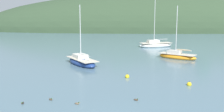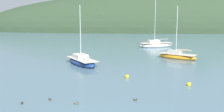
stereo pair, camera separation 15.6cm
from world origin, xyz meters
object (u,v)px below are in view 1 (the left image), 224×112
object	(u,v)px
mooring_buoy_channel	(189,84)
sailboat_navy_dinghy	(177,56)
sailboat_red_portside	(82,62)
duck_lone_right	(136,100)
mooring_buoy_outer	(127,76)
sailboat_black_sloop	(155,45)
duck_lone_left	(51,99)
duck_straggler	(77,103)
duck_trailing	(23,103)

from	to	relation	value
mooring_buoy_channel	sailboat_navy_dinghy	bearing A→B (deg)	80.14
sailboat_red_portside	mooring_buoy_channel	size ratio (longest dim) A/B	14.89
sailboat_red_portside	sailboat_navy_dinghy	world-z (taller)	sailboat_red_portside
sailboat_red_portside	duck_lone_right	world-z (taller)	sailboat_red_portside
sailboat_navy_dinghy	mooring_buoy_outer	size ratio (longest dim) A/B	14.81
sailboat_black_sloop	duck_lone_left	bearing A→B (deg)	-113.21
sailboat_red_portside	duck_lone_left	distance (m)	14.44
sailboat_red_portside	mooring_buoy_outer	size ratio (longest dim) A/B	14.89
duck_lone_right	duck_straggler	bearing A→B (deg)	-169.86
duck_straggler	duck_lone_right	distance (m)	4.63
mooring_buoy_channel	duck_straggler	world-z (taller)	mooring_buoy_channel
sailboat_red_portside	duck_lone_right	xyz separation A→B (m)	(5.76, -14.57, -0.34)
sailboat_red_portside	sailboat_black_sloop	world-z (taller)	sailboat_black_sloop
duck_lone_right	duck_trailing	xyz separation A→B (m)	(-8.72, -0.69, 0.00)
duck_straggler	duck_lone_left	bearing A→B (deg)	156.20
sailboat_navy_dinghy	duck_lone_left	bearing A→B (deg)	-128.02
mooring_buoy_outer	sailboat_red_portside	bearing A→B (deg)	127.74
mooring_buoy_outer	duck_lone_left	distance (m)	9.77
mooring_buoy_outer	duck_lone_right	distance (m)	7.39
mooring_buoy_channel	duck_lone_right	xyz separation A→B (m)	(-5.47, -4.27, -0.07)
mooring_buoy_channel	duck_lone_right	world-z (taller)	mooring_buoy_channel
sailboat_red_portside	mooring_buoy_outer	xyz separation A→B (m)	(5.55, -7.17, -0.27)
sailboat_black_sloop	mooring_buoy_outer	xyz separation A→B (m)	(-7.26, -25.01, -0.29)
sailboat_black_sloop	mooring_buoy_channel	bearing A→B (deg)	-93.22
sailboat_black_sloop	duck_lone_right	xyz separation A→B (m)	(-7.06, -32.40, -0.36)
duck_lone_right	mooring_buoy_channel	bearing A→B (deg)	37.94
sailboat_red_portside	duck_trailing	bearing A→B (deg)	-100.98
sailboat_red_portside	duck_lone_left	xyz separation A→B (m)	(-1.01, -14.40, -0.34)
sailboat_navy_dinghy	sailboat_black_sloop	distance (m)	13.32
duck_straggler	duck_trailing	distance (m)	4.16
sailboat_black_sloop	duck_lone_left	distance (m)	35.08
sailboat_red_portside	sailboat_navy_dinghy	distance (m)	14.54
sailboat_red_portside	duck_lone_right	bearing A→B (deg)	-68.43
duck_lone_left	duck_lone_right	world-z (taller)	same
sailboat_red_portside	duck_straggler	size ratio (longest dim) A/B	19.20
mooring_buoy_outer	duck_lone_left	xyz separation A→B (m)	(-6.56, -7.23, -0.07)
sailboat_black_sloop	duck_lone_right	world-z (taller)	sailboat_black_sloop
sailboat_black_sloop	mooring_buoy_outer	bearing A→B (deg)	-106.19
sailboat_black_sloop	mooring_buoy_channel	distance (m)	28.18
mooring_buoy_channel	duck_lone_left	bearing A→B (deg)	-161.45
sailboat_black_sloop	duck_trailing	size ratio (longest dim) A/B	23.27
sailboat_navy_dinghy	duck_trailing	xyz separation A→B (m)	(-16.77, -19.80, -0.32)
sailboat_red_portside	duck_lone_left	bearing A→B (deg)	-94.01
mooring_buoy_channel	duck_straggler	bearing A→B (deg)	-153.13
mooring_buoy_outer	mooring_buoy_channel	world-z (taller)	same
sailboat_black_sloop	mooring_buoy_outer	size ratio (longest dim) A/B	18.27
sailboat_red_portside	mooring_buoy_outer	bearing A→B (deg)	-52.26
duck_straggler	duck_lone_left	world-z (taller)	same
sailboat_red_portside	duck_lone_right	size ratio (longest dim) A/B	20.99
mooring_buoy_outer	duck_lone_left	world-z (taller)	mooring_buoy_outer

